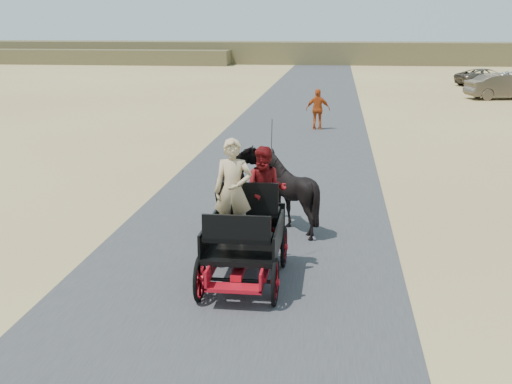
# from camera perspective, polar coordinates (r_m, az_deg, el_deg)

# --- Properties ---
(ground) EXTENTS (140.00, 140.00, 0.00)m
(ground) POSITION_cam_1_polar(r_m,az_deg,el_deg) (12.76, -0.97, -5.37)
(ground) COLOR tan
(road) EXTENTS (6.00, 140.00, 0.01)m
(road) POSITION_cam_1_polar(r_m,az_deg,el_deg) (12.75, -0.97, -5.34)
(road) COLOR #38383A
(road) RESTS_ON ground
(ridge_far) EXTENTS (140.00, 6.00, 2.40)m
(ridge_far) POSITION_cam_1_polar(r_m,az_deg,el_deg) (73.94, 6.01, 12.20)
(ridge_far) COLOR brown
(ridge_far) RESTS_ON ground
(ridge_near) EXTENTS (40.00, 4.00, 1.60)m
(ridge_near) POSITION_cam_1_polar(r_m,az_deg,el_deg) (76.80, -17.54, 11.41)
(ridge_near) COLOR brown
(ridge_near) RESTS_ON ground
(carriage) EXTENTS (1.30, 2.40, 0.72)m
(carriage) POSITION_cam_1_polar(r_m,az_deg,el_deg) (11.26, -1.03, -6.20)
(carriage) COLOR black
(carriage) RESTS_ON ground
(horse_left) EXTENTS (0.91, 2.01, 1.70)m
(horse_left) POSITION_cam_1_polar(r_m,az_deg,el_deg) (14.02, -1.51, 0.13)
(horse_left) COLOR black
(horse_left) RESTS_ON ground
(horse_right) EXTENTS (1.37, 1.54, 1.70)m
(horse_right) POSITION_cam_1_polar(r_m,az_deg,el_deg) (13.90, 2.97, -0.01)
(horse_right) COLOR black
(horse_right) RESTS_ON ground
(driver_man) EXTENTS (0.66, 0.43, 1.80)m
(driver_man) POSITION_cam_1_polar(r_m,az_deg,el_deg) (10.95, -2.06, 0.11)
(driver_man) COLOR tan
(driver_man) RESTS_ON carriage
(passenger_woman) EXTENTS (0.77, 0.60, 1.58)m
(passenger_woman) POSITION_cam_1_polar(r_m,az_deg,el_deg) (11.44, 0.86, 0.18)
(passenger_woman) COLOR #660C0F
(passenger_woman) RESTS_ON carriage
(pedestrian) EXTENTS (1.02, 0.44, 1.73)m
(pedestrian) POSITION_cam_1_polar(r_m,az_deg,el_deg) (27.53, 5.53, 7.33)
(pedestrian) COLOR #B74415
(pedestrian) RESTS_ON ground
(car_b) EXTENTS (4.81, 2.53, 1.51)m
(car_b) POSITION_cam_1_polar(r_m,az_deg,el_deg) (41.49, 21.28, 8.74)
(car_b) COLOR brown
(car_b) RESTS_ON ground
(car_d) EXTENTS (4.83, 3.27, 1.23)m
(car_d) POSITION_cam_1_polar(r_m,az_deg,el_deg) (49.97, 19.82, 9.57)
(car_d) COLOR brown
(car_d) RESTS_ON ground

